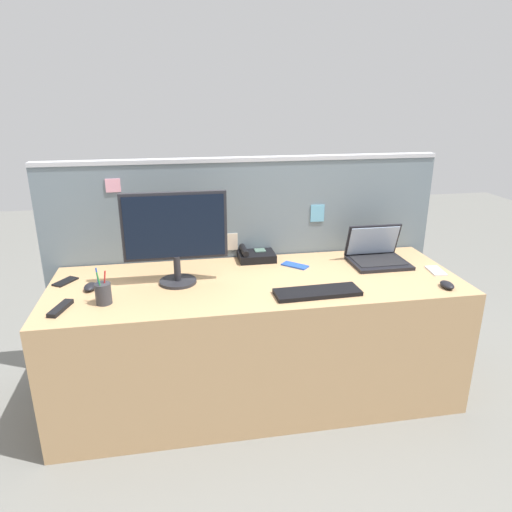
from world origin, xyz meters
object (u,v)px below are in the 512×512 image
at_px(keyboard_main, 317,292).
at_px(cell_phone_white_slab, 436,271).
at_px(desktop_monitor, 175,232).
at_px(cell_phone_blue_case, 295,265).
at_px(cell_phone_black_slab, 65,282).
at_px(computer_mouse_right_hand, 90,287).
at_px(tv_remote, 60,308).
at_px(desk_phone, 255,255).
at_px(pen_cup, 103,293).
at_px(laptop, 376,254).
at_px(computer_mouse_left_hand, 447,285).

xyz_separation_m(keyboard_main, cell_phone_white_slab, (0.75, 0.18, -0.01)).
xyz_separation_m(desktop_monitor, cell_phone_blue_case, (0.67, 0.13, -0.28)).
bearing_deg(cell_phone_blue_case, cell_phone_black_slab, 135.25).
bearing_deg(cell_phone_blue_case, cell_phone_white_slab, -62.17).
relative_size(computer_mouse_right_hand, tv_remote, 0.59).
bearing_deg(cell_phone_white_slab, desk_phone, 165.52).
relative_size(pen_cup, cell_phone_white_slab, 1.27).
height_order(cell_phone_blue_case, tv_remote, tv_remote).
height_order(laptop, keyboard_main, laptop).
bearing_deg(computer_mouse_right_hand, cell_phone_white_slab, 3.08).
distance_m(laptop, computer_mouse_right_hand, 1.61).
xyz_separation_m(computer_mouse_right_hand, pen_cup, (0.09, -0.18, 0.04)).
distance_m(laptop, cell_phone_black_slab, 1.75).
relative_size(keyboard_main, pen_cup, 2.39).
xyz_separation_m(desk_phone, pen_cup, (-0.82, -0.49, 0.02)).
xyz_separation_m(computer_mouse_left_hand, pen_cup, (-1.72, 0.11, 0.04)).
bearing_deg(keyboard_main, cell_phone_white_slab, 11.78).
bearing_deg(computer_mouse_right_hand, tv_remote, -108.62).
bearing_deg(keyboard_main, cell_phone_blue_case, 89.19).
bearing_deg(laptop, desktop_monitor, -174.58).
height_order(laptop, computer_mouse_right_hand, laptop).
bearing_deg(desktop_monitor, computer_mouse_right_hand, -177.32).
height_order(computer_mouse_left_hand, tv_remote, computer_mouse_left_hand).
bearing_deg(cell_phone_black_slab, cell_phone_blue_case, 34.25).
height_order(desktop_monitor, computer_mouse_left_hand, desktop_monitor).
height_order(keyboard_main, tv_remote, keyboard_main).
height_order(laptop, desk_phone, laptop).
xyz_separation_m(desktop_monitor, tv_remote, (-0.54, -0.25, -0.27)).
height_order(desktop_monitor, cell_phone_white_slab, desktop_monitor).
bearing_deg(cell_phone_black_slab, keyboard_main, 16.38).
bearing_deg(keyboard_main, desk_phone, 109.12).
xyz_separation_m(desktop_monitor, computer_mouse_left_hand, (1.37, -0.32, -0.26)).
relative_size(computer_mouse_right_hand, computer_mouse_left_hand, 1.00).
relative_size(computer_mouse_left_hand, pen_cup, 0.56).
bearing_deg(cell_phone_white_slab, desktop_monitor, -177.03).
distance_m(desk_phone, computer_mouse_left_hand, 1.08).
bearing_deg(desk_phone, computer_mouse_right_hand, -161.63).
relative_size(laptop, keyboard_main, 0.76).
xyz_separation_m(keyboard_main, cell_phone_blue_case, (-0.01, 0.41, -0.01)).
xyz_separation_m(keyboard_main, cell_phone_black_slab, (-1.27, 0.38, -0.01)).
bearing_deg(pen_cup, desk_phone, 30.72).
bearing_deg(desk_phone, tv_remote, -152.45).
xyz_separation_m(computer_mouse_left_hand, cell_phone_white_slab, (0.07, 0.22, -0.01)).
height_order(keyboard_main, cell_phone_white_slab, keyboard_main).
bearing_deg(tv_remote, cell_phone_blue_case, 34.20).
bearing_deg(cell_phone_black_slab, pen_cup, -19.33).
bearing_deg(cell_phone_white_slab, keyboard_main, -159.41).
relative_size(cell_phone_blue_case, tv_remote, 0.90).
relative_size(computer_mouse_left_hand, tv_remote, 0.59).
bearing_deg(cell_phone_black_slab, computer_mouse_left_hand, 21.02).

